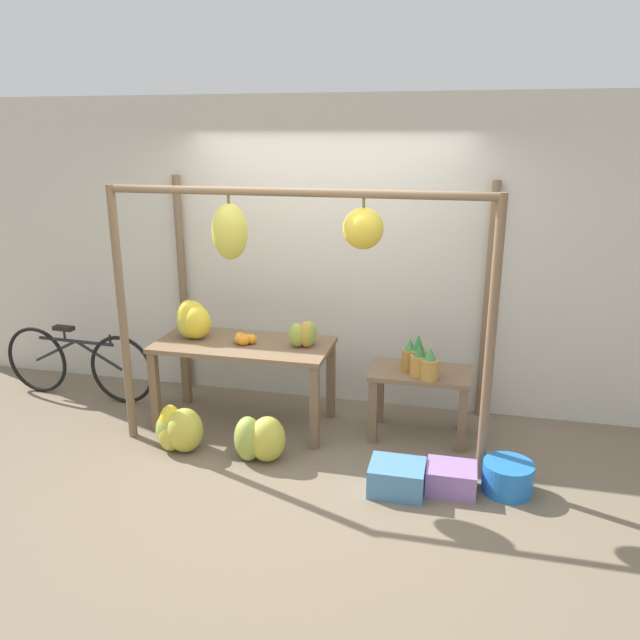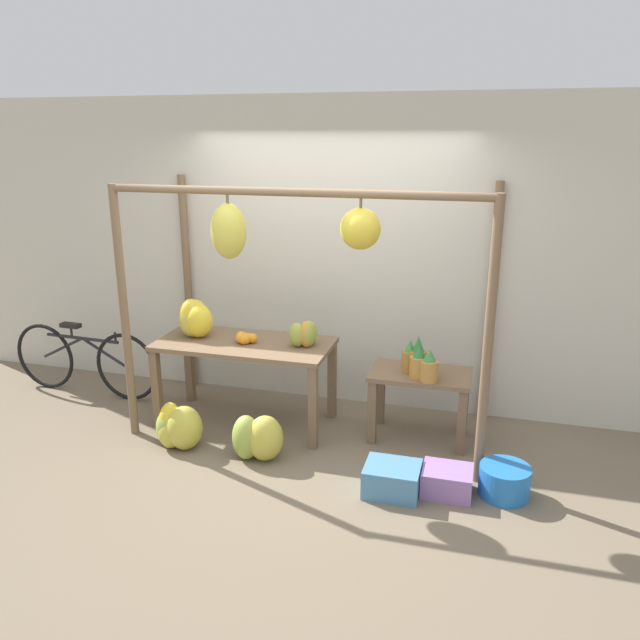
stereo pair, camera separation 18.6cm
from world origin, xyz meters
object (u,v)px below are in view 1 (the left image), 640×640
(fruit_crate_white, at_px, (397,478))
(parked_bicycle, at_px, (78,363))
(banana_pile_on_table, at_px, (192,320))
(orange_pile, at_px, (244,339))
(fruit_crate_purple, at_px, (451,478))
(blue_bucket, at_px, (508,477))
(banana_pile_ground_left, at_px, (176,430))
(pineapple_cluster, at_px, (419,361))
(banana_pile_ground_right, at_px, (259,439))
(papaya_pile, at_px, (305,334))

(fruit_crate_white, distance_m, parked_bicycle, 3.33)
(banana_pile_on_table, xyz_separation_m, orange_pile, (0.49, -0.05, -0.11))
(fruit_crate_white, xyz_separation_m, fruit_crate_purple, (0.38, 0.10, -0.01))
(blue_bucket, bearing_deg, banana_pile_ground_left, 179.44)
(pineapple_cluster, xyz_separation_m, blue_bucket, (0.71, -0.63, -0.60))
(orange_pile, xyz_separation_m, banana_pile_ground_left, (-0.40, -0.56, -0.62))
(banana_pile_on_table, relative_size, fruit_crate_white, 1.01)
(orange_pile, distance_m, fruit_crate_purple, 2.03)
(blue_bucket, distance_m, parked_bicycle, 4.04)
(fruit_crate_purple, bearing_deg, banana_pile_ground_right, 176.43)
(orange_pile, distance_m, banana_pile_ground_left, 0.93)
(banana_pile_ground_left, distance_m, fruit_crate_purple, 2.19)
(orange_pile, bearing_deg, papaya_pile, 6.13)
(pineapple_cluster, height_order, fruit_crate_purple, pineapple_cluster)
(papaya_pile, relative_size, fruit_crate_purple, 0.78)
(banana_pile_ground_right, xyz_separation_m, fruit_crate_white, (1.10, -0.19, -0.08))
(pineapple_cluster, relative_size, parked_bicycle, 0.20)
(banana_pile_ground_left, bearing_deg, pineapple_cluster, 17.97)
(banana_pile_on_table, xyz_separation_m, banana_pile_ground_left, (0.10, -0.61, -0.74))
(blue_bucket, bearing_deg, pineapple_cluster, 138.11)
(fruit_crate_purple, bearing_deg, pineapple_cluster, 113.67)
(banana_pile_on_table, height_order, parked_bicycle, banana_pile_on_table)
(orange_pile, relative_size, fruit_crate_white, 0.51)
(banana_pile_on_table, height_order, blue_bucket, banana_pile_on_table)
(orange_pile, bearing_deg, banana_pile_ground_left, -125.61)
(fruit_crate_purple, bearing_deg, fruit_crate_white, -165.58)
(banana_pile_ground_right, xyz_separation_m, papaya_pile, (0.21, 0.63, 0.68))
(orange_pile, height_order, banana_pile_ground_left, orange_pile)
(banana_pile_ground_right, height_order, papaya_pile, papaya_pile)
(parked_bicycle, xyz_separation_m, fruit_crate_purple, (3.56, -0.86, -0.26))
(blue_bucket, bearing_deg, parked_bicycle, 168.88)
(banana_pile_on_table, xyz_separation_m, blue_bucket, (2.68, -0.64, -0.80))
(blue_bucket, xyz_separation_m, fruit_crate_purple, (-0.39, -0.08, -0.02))
(banana_pile_ground_left, distance_m, fruit_crate_white, 1.82)
(orange_pile, distance_m, banana_pile_ground_right, 0.89)
(pineapple_cluster, xyz_separation_m, fruit_crate_purple, (0.31, -0.71, -0.61))
(pineapple_cluster, bearing_deg, banana_pile_ground_right, -151.94)
(banana_pile_ground_left, distance_m, banana_pile_ground_right, 0.71)
(fruit_crate_white, relative_size, parked_bicycle, 0.24)
(banana_pile_on_table, xyz_separation_m, banana_pile_ground_right, (0.81, -0.62, -0.73))
(banana_pile_ground_left, relative_size, blue_bucket, 1.31)
(banana_pile_on_table, bearing_deg, banana_pile_ground_right, -37.77)
(parked_bicycle, bearing_deg, banana_pile_on_table, -6.30)
(orange_pile, height_order, fruit_crate_white, orange_pile)
(fruit_crate_white, height_order, blue_bucket, blue_bucket)
(fruit_crate_white, bearing_deg, banana_pile_ground_right, 170.22)
(fruit_crate_white, distance_m, blue_bucket, 0.79)
(parked_bicycle, relative_size, papaya_pile, 5.93)
(papaya_pile, bearing_deg, fruit_crate_purple, -29.56)
(banana_pile_on_table, distance_m, banana_pile_ground_left, 0.96)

